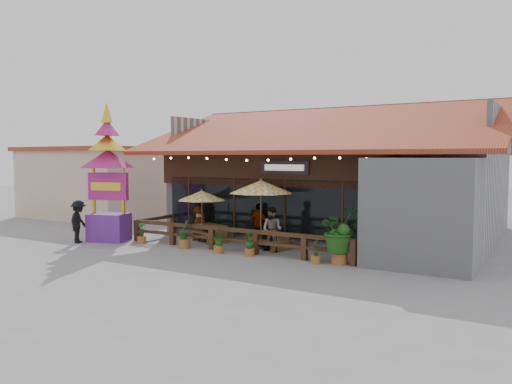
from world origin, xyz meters
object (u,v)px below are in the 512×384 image
Objects in this scene: thai_sign_tower at (108,163)px; tropical_plant at (339,231)px; umbrella_left at (202,196)px; umbrella_right at (261,187)px; picnic_table_left at (212,230)px; picnic_table_right at (272,238)px; pedestrian at (79,222)px.

thai_sign_tower is 3.24× the size of tropical_plant.
umbrella_right reaches higher than umbrella_left.
thai_sign_tower is at bearing -151.55° from picnic_table_left.
umbrella_left is 1.54× the size of picnic_table_right.
umbrella_right reaches higher than pedestrian.
pedestrian is (-4.66, -3.16, 0.42)m from picnic_table_left.
thai_sign_tower is at bearing -164.75° from picnic_table_right.
picnic_table_right is at bearing -4.27° from picnic_table_left.
pedestrian is at bearing -145.85° from picnic_table_left.
tropical_plant reaches higher than picnic_table_left.
thai_sign_tower is at bearing -163.44° from umbrella_right.
picnic_table_left is (0.41, 0.18, -1.48)m from umbrella_left.
pedestrian is at bearing -159.20° from picnic_table_right.
tropical_plant reaches higher than picnic_table_right.
pedestrian is (-7.21, -2.95, -1.53)m from umbrella_right.
umbrella_left reaches higher than picnic_table_left.
thai_sign_tower is (-3.54, -1.96, 1.42)m from umbrella_left.
umbrella_right is 4.24m from tropical_plant.
tropical_plant is 1.10× the size of pedestrian.
umbrella_left is 1.55m from picnic_table_left.
umbrella_right is 1.70× the size of picnic_table_right.
picnic_table_right is (0.51, -0.02, -1.98)m from umbrella_right.
umbrella_left is 1.43× the size of pedestrian.
pedestrian is at bearing -157.72° from umbrella_right.
umbrella_left is at bearing -156.26° from picnic_table_left.
tropical_plant is (6.78, -1.32, -0.84)m from umbrella_left.
picnic_table_left is at bearing -83.47° from pedestrian.
umbrella_left reaches higher than pedestrian.
pedestrian reaches higher than picnic_table_left.
thai_sign_tower reaches higher than umbrella_left.
picnic_table_right is at bearing 15.25° from thai_sign_tower.
umbrella_right is 1.44× the size of tropical_plant.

